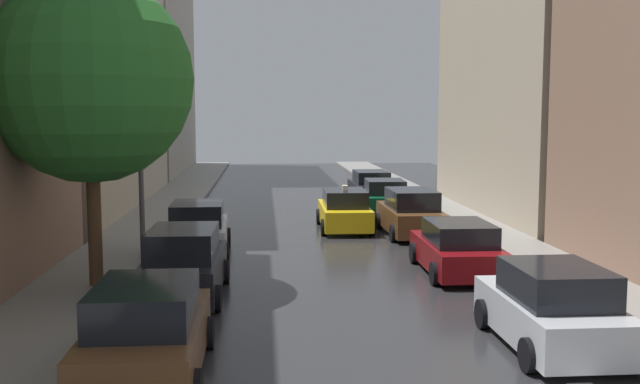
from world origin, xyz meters
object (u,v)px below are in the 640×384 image
parked_car_right_nearest (553,309)px  parked_car_right_fifth (371,187)px  parked_car_right_second (457,249)px  taxi_midroad (344,211)px  parked_car_left_third (198,230)px  lamp_post_left (140,123)px  parked_car_left_nearest (147,333)px  street_tree_left (90,80)px  parked_car_right_third (411,214)px  parked_car_left_second (184,265)px  parked_car_right_fourth (385,198)px

parked_car_right_nearest → parked_car_right_fifth: parked_car_right_nearest is taller
parked_car_right_second → parked_car_right_fifth: (0.11, 17.86, 0.03)m
parked_car_right_fifth → parked_car_right_nearest: bearing=179.6°
taxi_midroad → parked_car_right_fifth: bearing=-13.7°
parked_car_left_third → lamp_post_left: bearing=129.4°
parked_car_right_nearest → lamp_post_left: (-9.43, 8.90, 3.56)m
parked_car_left_nearest → parked_car_left_third: bearing=0.3°
parked_car_right_fifth → street_tree_left: size_ratio=0.58×
parked_car_right_second → taxi_midroad: 8.60m
street_tree_left → parked_car_left_third: bearing=64.7°
parked_car_right_second → parked_car_right_third: bearing=0.7°
parked_car_left_nearest → street_tree_left: size_ratio=0.56×
parked_car_left_third → parked_car_right_nearest: (7.85, -10.27, -0.02)m
parked_car_left_second → parked_car_right_third: (7.64, 8.92, -0.01)m
parked_car_left_nearest → lamp_post_left: lamp_post_left is taller
parked_car_left_nearest → street_tree_left: 8.40m
parked_car_left_third → taxi_midroad: taxi_midroad is taller
parked_car_right_third → parked_car_right_second: bearing=179.5°
parked_car_right_third → lamp_post_left: lamp_post_left is taller
parked_car_left_second → parked_car_right_third: size_ratio=0.95×
parked_car_right_nearest → parked_car_right_fifth: (0.05, 24.62, -0.03)m
parked_car_right_nearest → taxi_midroad: bearing=9.0°
lamp_post_left → parked_car_right_second: bearing=-12.9°
parked_car_left_second → parked_car_right_nearest: size_ratio=1.08×
lamp_post_left → street_tree_left: bearing=-101.2°
taxi_midroad → lamp_post_left: size_ratio=0.61×
parked_car_right_second → parked_car_right_third: size_ratio=0.95×
parked_car_left_nearest → parked_car_right_nearest: bearing=-82.8°
parked_car_right_fourth → street_tree_left: 17.66m
parked_car_right_fourth → taxi_midroad: (-2.35, -4.28, 0.00)m
taxi_midroad → street_tree_left: bearing=142.0°
parked_car_left_third → parked_car_right_fifth: size_ratio=0.94×
parked_car_left_nearest → parked_car_left_second: size_ratio=1.01×
parked_car_left_nearest → parked_car_right_nearest: 7.80m
parked_car_right_second → parked_car_left_nearest: bearing=136.2°
parked_car_right_fifth → taxi_midroad: 9.92m
parked_car_left_second → parked_car_left_nearest: bearing=-179.3°
parked_car_right_fifth → taxi_midroad: (-2.49, -9.60, 0.00)m
parked_car_right_nearest → parked_car_right_fifth: size_ratio=0.88×
parked_car_left_nearest → taxi_midroad: 16.90m
parked_car_left_third → parked_car_right_third: bearing=-69.0°
parked_car_left_nearest → parked_car_right_fourth: 21.72m
parked_car_right_nearest → parked_car_right_fourth: bearing=0.1°
parked_car_right_third → parked_car_left_nearest: bearing=151.7°
parked_car_right_second → taxi_midroad: taxi_midroad is taller
parked_car_right_second → lamp_post_left: 10.26m
parked_car_right_second → street_tree_left: street_tree_left is taller
parked_car_right_fifth → street_tree_left: 22.12m
parked_car_right_nearest → lamp_post_left: bearing=46.4°
parked_car_left_third → parked_car_right_fifth: (7.90, 14.35, -0.05)m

